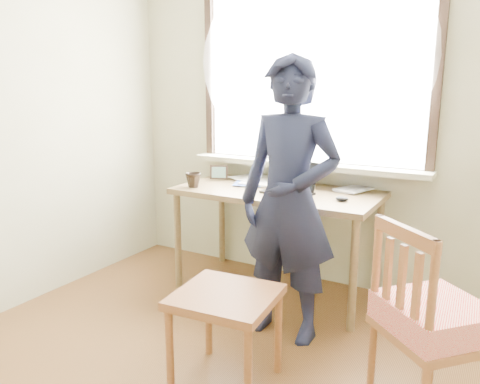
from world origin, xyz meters
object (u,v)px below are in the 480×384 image
Objects in this scene: mug_white at (282,178)px; work_chair at (226,307)px; person at (289,201)px; mug_dark at (193,180)px; side_chair at (431,319)px; desk at (277,201)px; laptop at (292,185)px.

mug_white is 0.23× the size of work_chair.
mug_dark is at bearing 162.85° from person.
desk is at bearing 142.67° from side_chair.
desk is 3.84× the size of laptop.
work_chair is (0.14, -1.12, -0.41)m from laptop.
mug_white is 0.13× the size of side_chair.
desk is at bearing 103.22° from work_chair.
side_chair is at bearing -23.06° from person.
laptop reaches higher than side_chair.
laptop is 0.30m from mug_white.
work_chair is 0.56× the size of side_chair.
person is at bearing -62.41° from mug_white.
laptop is at bearing -15.39° from desk.
laptop is at bearing 140.65° from side_chair.
person is (0.38, -0.73, 0.02)m from mug_white.
person is at bearing -58.12° from desk.
desk is at bearing -75.19° from mug_white.
side_chair is (1.25, -1.12, -0.33)m from mug_white.
desk is at bearing 122.86° from person.
side_chair is at bearing -21.09° from mug_dark.
mug_white is at bearing 127.15° from laptop.
laptop reaches higher than mug_dark.
laptop is 3.10× the size of mug_white.
work_chair is 0.31× the size of person.
laptop is at bearing 15.47° from mug_dark.
person is (0.06, 0.63, 0.42)m from work_chair.
mug_dark is at bearing -158.33° from desk.
laptop is 1.20m from work_chair.
mug_dark is 0.95m from person.
mug_white is at bearing 118.57° from person.
laptop reaches higher than desk.
person is (0.20, -0.49, 0.01)m from laptop.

